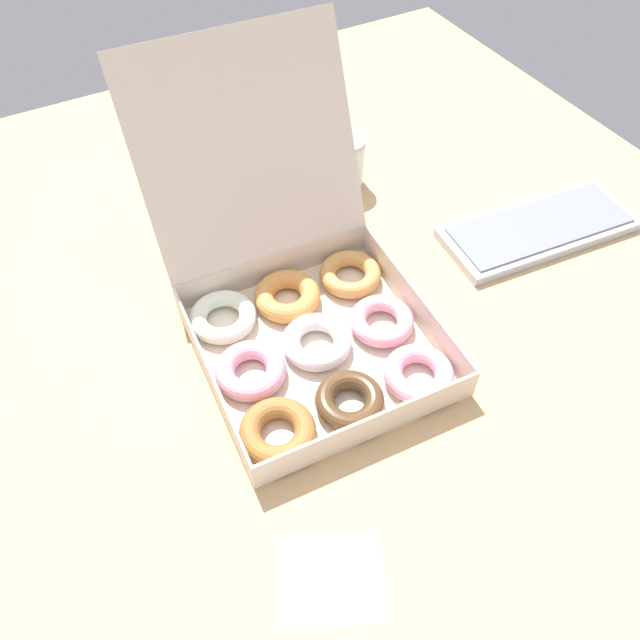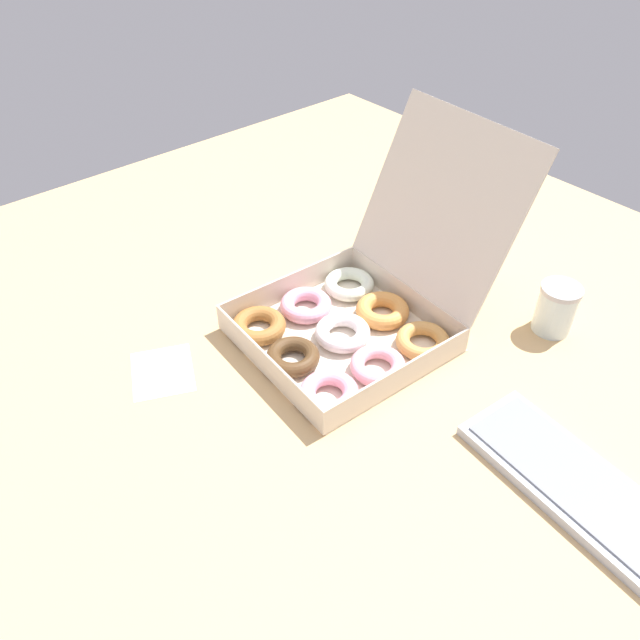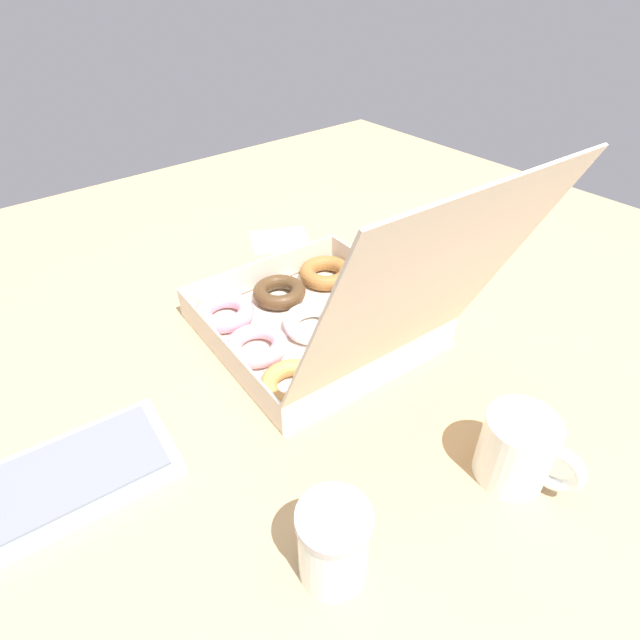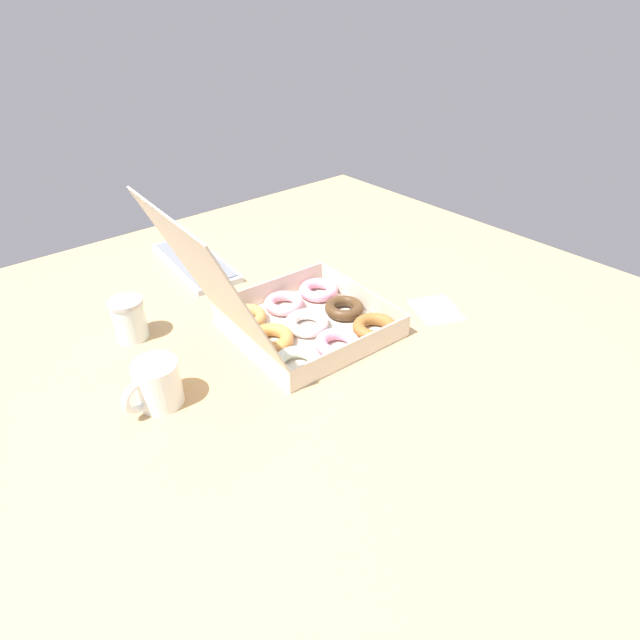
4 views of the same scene
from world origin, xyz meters
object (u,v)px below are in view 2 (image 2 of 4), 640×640
(donut_box, at_px, (351,318))
(coffee_mug, at_px, (470,244))
(keyboard, at_px, (574,483))
(glass_jar, at_px, (556,308))

(donut_box, height_order, coffee_mug, donut_box)
(keyboard, bearing_deg, glass_jar, 128.60)
(coffee_mug, bearing_deg, keyboard, -35.41)
(glass_jar, bearing_deg, coffee_mug, 168.21)
(keyboard, distance_m, coffee_mug, 0.60)
(keyboard, relative_size, glass_jar, 3.60)
(donut_box, xyz_separation_m, coffee_mug, (-0.01, 0.37, 0.01))
(keyboard, xyz_separation_m, glass_jar, (-0.24, 0.30, 0.04))
(donut_box, height_order, glass_jar, donut_box)
(donut_box, relative_size, keyboard, 1.37)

